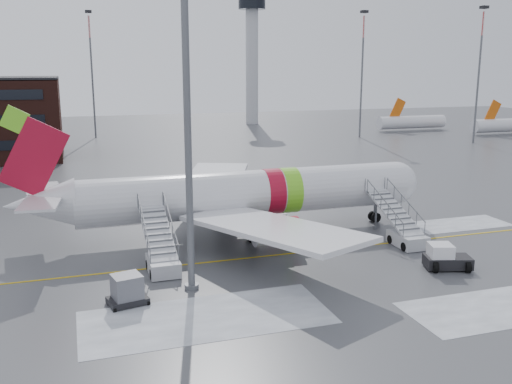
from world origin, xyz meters
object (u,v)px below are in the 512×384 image
object	(u,v)px
airliner	(238,195)
light_mast_near	(186,70)
airstair_fwd	(403,231)
uld_container	(127,291)
airstair_aft	(161,255)
pushback_tug	(445,258)

from	to	relation	value
airliner	light_mast_near	xyz separation A→B (m)	(-6.17, -10.66, 10.22)
airstair_fwd	uld_container	bearing A→B (deg)	-166.29
airliner	light_mast_near	size ratio (longest dim) A/B	1.33
airliner	light_mast_near	bearing A→B (deg)	-120.07
airstair_aft	light_mast_near	world-z (taller)	light_mast_near
airstair_fwd	airliner	bearing A→B (deg)	150.95
airstair_fwd	light_mast_near	world-z (taller)	light_mast_near
airliner	pushback_tug	world-z (taller)	airliner
airliner	uld_container	distance (m)	15.96
pushback_tug	uld_container	size ratio (longest dim) A/B	1.38
airliner	light_mast_near	world-z (taller)	light_mast_near
uld_container	airliner	bearing A→B (deg)	49.17
airstair_aft	pushback_tug	xyz separation A→B (m)	(18.87, -5.98, -0.28)
uld_container	airstair_fwd	bearing A→B (deg)	13.71
pushback_tug	light_mast_near	bearing A→B (deg)	173.97
airstair_aft	light_mast_near	size ratio (longest dim) A/B	0.29
light_mast_near	uld_container	bearing A→B (deg)	-163.01
pushback_tug	airliner	bearing A→B (deg)	132.38
airliner	uld_container	xyz separation A→B (m)	(-10.30, -11.92, -2.56)
airstair_aft	pushback_tug	size ratio (longest dim) A/B	2.21
airliner	pushback_tug	size ratio (longest dim) A/B	10.06
pushback_tug	uld_container	world-z (taller)	uld_container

